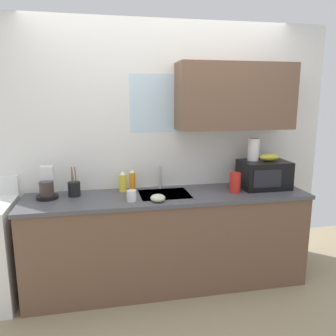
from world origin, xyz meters
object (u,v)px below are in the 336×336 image
(banana_bunch, at_px, (269,157))
(paper_towel_roll, at_px, (253,149))
(cereal_canister, at_px, (235,183))
(utensil_crock, at_px, (74,188))
(microwave, at_px, (264,174))
(dish_soap_bottle_orange, at_px, (132,181))
(coffee_maker, at_px, (47,186))
(small_bowl, at_px, (158,198))
(mug_white, at_px, (132,196))
(dish_soap_bottle_yellow, at_px, (123,182))

(banana_bunch, relative_size, paper_towel_roll, 0.91)
(cereal_canister, height_order, utensil_crock, utensil_crock)
(microwave, height_order, dish_soap_bottle_orange, microwave)
(microwave, xyz_separation_m, coffee_maker, (-2.05, 0.06, -0.03))
(coffee_maker, bearing_deg, small_bowl, -18.03)
(banana_bunch, bearing_deg, mug_white, -172.14)
(microwave, height_order, mug_white, microwave)
(dish_soap_bottle_orange, distance_m, mug_white, 0.34)
(microwave, xyz_separation_m, banana_bunch, (0.05, 0.00, 0.17))
(paper_towel_roll, distance_m, cereal_canister, 0.40)
(cereal_canister, bearing_deg, coffee_maker, 174.72)
(microwave, xyz_separation_m, utensil_crock, (-1.82, 0.07, -0.06))
(banana_bunch, distance_m, utensil_crock, 1.89)
(dish_soap_bottle_orange, bearing_deg, banana_bunch, -6.09)
(dish_soap_bottle_yellow, height_order, utensil_crock, utensil_crock)
(banana_bunch, relative_size, cereal_canister, 1.06)
(dish_soap_bottle_yellow, relative_size, mug_white, 2.13)
(coffee_maker, relative_size, utensil_crock, 1.03)
(paper_towel_roll, distance_m, small_bowl, 1.11)
(dish_soap_bottle_orange, distance_m, cereal_canister, 0.98)
(small_bowl, bearing_deg, microwave, 12.67)
(paper_towel_roll, bearing_deg, mug_white, -168.92)
(dish_soap_bottle_yellow, bearing_deg, dish_soap_bottle_orange, 6.18)
(cereal_canister, distance_m, utensil_crock, 1.49)
(microwave, xyz_separation_m, dish_soap_bottle_yellow, (-1.38, 0.13, -0.04))
(dish_soap_bottle_yellow, relative_size, cereal_canister, 1.07)
(dish_soap_bottle_yellow, height_order, small_bowl, dish_soap_bottle_yellow)
(dish_soap_bottle_orange, height_order, cereal_canister, dish_soap_bottle_orange)
(paper_towel_roll, bearing_deg, utensil_crock, 179.34)
(dish_soap_bottle_orange, bearing_deg, coffee_maker, -173.73)
(coffee_maker, bearing_deg, banana_bunch, -1.59)
(banana_bunch, xyz_separation_m, paper_towel_roll, (-0.15, 0.05, 0.08))
(paper_towel_roll, distance_m, utensil_crock, 1.75)
(paper_towel_roll, xyz_separation_m, small_bowl, (-1.01, -0.30, -0.35))
(dish_soap_bottle_yellow, xyz_separation_m, cereal_canister, (1.04, -0.23, -0.00))
(coffee_maker, bearing_deg, cereal_canister, -5.28)
(coffee_maker, relative_size, dish_soap_bottle_orange, 1.31)
(banana_bunch, distance_m, mug_white, 1.41)
(banana_bunch, height_order, dish_soap_bottle_orange, banana_bunch)
(mug_white, bearing_deg, banana_bunch, 7.86)
(coffee_maker, distance_m, cereal_canister, 1.72)
(microwave, relative_size, dish_soap_bottle_orange, 2.15)
(coffee_maker, relative_size, cereal_canister, 1.49)
(dish_soap_bottle_orange, bearing_deg, mug_white, -96.86)
(microwave, height_order, utensil_crock, same)
(mug_white, bearing_deg, small_bowl, -15.26)
(coffee_maker, height_order, utensil_crock, coffee_maker)
(mug_white, bearing_deg, cereal_canister, 5.22)
(mug_white, height_order, small_bowl, mug_white)
(banana_bunch, bearing_deg, small_bowl, -167.79)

